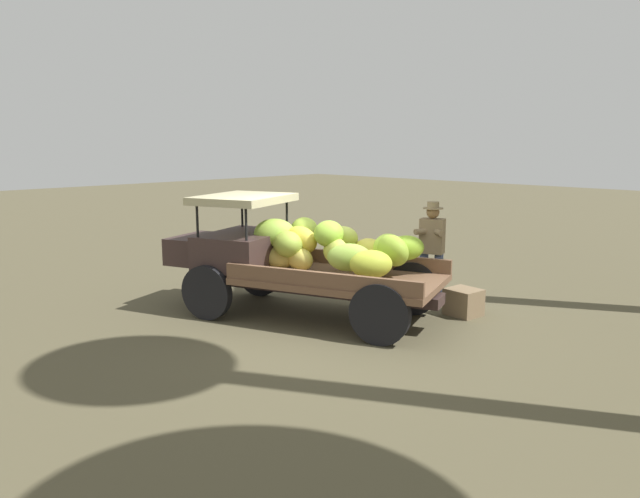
% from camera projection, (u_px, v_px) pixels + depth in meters
% --- Properties ---
extents(ground_plane, '(60.00, 60.00, 0.00)m').
position_uv_depth(ground_plane, '(329.00, 319.00, 9.18)').
color(ground_plane, brown).
extents(truck, '(4.66, 2.93, 1.86)m').
position_uv_depth(truck, '(297.00, 256.00, 9.31)').
color(truck, '#392826').
rests_on(truck, ground).
extents(farmer, '(0.55, 0.51, 1.72)m').
position_uv_depth(farmer, '(432.00, 245.00, 10.06)').
color(farmer, '#465379').
rests_on(farmer, ground).
extents(wooden_crate, '(0.54, 0.50, 0.42)m').
position_uv_depth(wooden_crate, '(464.00, 302.00, 9.35)').
color(wooden_crate, '#81694B').
rests_on(wooden_crate, ground).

